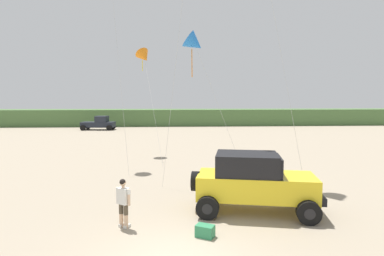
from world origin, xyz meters
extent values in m
cube|color=#4C703D|center=(-3.20, 45.41, 1.34)|extent=(90.00, 6.26, 2.68)
cube|color=yellow|center=(3.15, 3.47, 1.01)|extent=(4.69, 2.71, 0.90)
cube|color=yellow|center=(4.77, 3.13, 1.38)|extent=(1.43, 1.88, 0.12)
cube|color=black|center=(2.81, 3.55, 1.86)|extent=(2.61, 2.20, 0.80)
cube|color=black|center=(3.98, 3.30, 1.82)|extent=(0.44, 1.66, 0.72)
cube|color=black|center=(5.38, 3.00, 0.74)|extent=(0.57, 1.81, 0.28)
cylinder|color=black|center=(0.88, 3.95, 1.11)|extent=(0.45, 0.82, 0.77)
cylinder|color=black|center=(5.08, 4.12, 0.42)|extent=(0.88, 0.47, 0.84)
cylinder|color=black|center=(5.08, 4.12, 0.42)|extent=(0.44, 0.39, 0.38)
cylinder|color=black|center=(4.65, 2.10, 0.42)|extent=(0.88, 0.47, 0.84)
cylinder|color=black|center=(4.65, 2.10, 0.42)|extent=(0.44, 0.39, 0.38)
cylinder|color=black|center=(1.65, 4.84, 0.42)|extent=(0.88, 0.47, 0.84)
cylinder|color=black|center=(1.65, 4.84, 0.42)|extent=(0.44, 0.39, 0.38)
cylinder|color=black|center=(1.23, 2.83, 0.42)|extent=(0.88, 0.47, 0.84)
cylinder|color=black|center=(1.23, 2.83, 0.42)|extent=(0.44, 0.39, 0.38)
cylinder|color=#DBB28E|center=(-1.77, 2.36, 0.25)|extent=(0.14, 0.14, 0.49)
cylinder|color=#4C4233|center=(-1.77, 2.36, 0.64)|extent=(0.15, 0.15, 0.36)
cube|color=silver|center=(-1.74, 2.39, 0.05)|extent=(0.24, 0.27, 0.10)
cylinder|color=#DBB28E|center=(-1.59, 2.23, 0.25)|extent=(0.14, 0.14, 0.49)
cylinder|color=#4C4233|center=(-1.59, 2.23, 0.64)|extent=(0.15, 0.15, 0.36)
cube|color=silver|center=(-1.57, 2.26, 0.05)|extent=(0.24, 0.27, 0.10)
cube|color=silver|center=(-1.68, 2.29, 1.09)|extent=(0.48, 0.45, 0.54)
cylinder|color=#DBB28E|center=(-1.89, 2.44, 1.08)|extent=(0.09, 0.09, 0.56)
cylinder|color=silver|center=(-1.89, 2.44, 1.27)|extent=(0.11, 0.11, 0.16)
cylinder|color=#DBB28E|center=(-1.47, 2.14, 1.08)|extent=(0.09, 0.09, 0.56)
cylinder|color=silver|center=(-1.47, 2.14, 1.27)|extent=(0.11, 0.11, 0.16)
cylinder|color=#DBB28E|center=(-1.68, 2.29, 1.40)|extent=(0.10, 0.10, 0.08)
sphere|color=#DBB28E|center=(-1.68, 2.29, 1.54)|extent=(0.21, 0.21, 0.21)
sphere|color=black|center=(-1.69, 2.28, 1.56)|extent=(0.21, 0.21, 0.21)
cube|color=#2D7F51|center=(0.98, 1.37, 0.19)|extent=(0.66, 0.58, 0.38)
cube|color=#1E232D|center=(-10.53, 37.51, 0.76)|extent=(4.73, 2.25, 0.76)
cube|color=#1E232D|center=(-9.98, 37.46, 1.56)|extent=(1.73, 1.92, 0.84)
cylinder|color=black|center=(-8.60, 38.41, 0.38)|extent=(0.78, 0.32, 0.76)
cylinder|color=black|center=(-8.76, 36.32, 0.38)|extent=(0.78, 0.32, 0.76)
cylinder|color=black|center=(-12.29, 38.70, 0.38)|extent=(0.78, 0.32, 0.76)
cylinder|color=black|center=(-12.45, 36.60, 0.38)|extent=(0.78, 0.32, 0.76)
cylinder|color=silver|center=(0.37, 7.85, 7.72)|extent=(1.77, 1.76, 15.35)
cylinder|color=silver|center=(5.17, 7.28, 7.43)|extent=(1.49, 4.33, 14.75)
cone|color=blue|center=(1.32, 10.43, 7.56)|extent=(1.51, 1.23, 1.49)
cylinder|color=orange|center=(1.17, 10.43, 6.44)|extent=(0.05, 0.28, 1.67)
cylinder|color=silver|center=(2.70, 9.74, 3.81)|extent=(2.77, 1.39, 7.52)
cylinder|color=silver|center=(-3.28, 11.64, 6.89)|extent=(1.77, 5.01, 13.69)
cone|color=orange|center=(-2.15, 17.14, 7.67)|extent=(1.75, 1.64, 1.56)
cylinder|color=yellow|center=(-2.30, 17.14, 6.98)|extent=(0.05, 0.08, 0.85)
cylinder|color=silver|center=(-1.38, 14.40, 3.86)|extent=(1.57, 5.49, 7.63)
camera|label=1|loc=(-0.06, -8.09, 4.30)|focal=29.36mm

